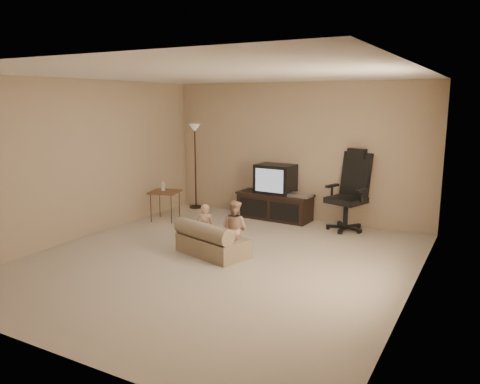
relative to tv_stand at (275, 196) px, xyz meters
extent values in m
plane|color=beige|center=(0.30, -2.49, -0.42)|extent=(5.50, 5.50, 0.00)
plane|color=white|center=(0.30, -2.49, 2.08)|extent=(5.50, 5.50, 0.00)
plane|color=tan|center=(0.30, 0.26, 0.83)|extent=(5.00, 0.00, 5.00)
plane|color=tan|center=(0.30, -5.24, 0.83)|extent=(5.00, 0.00, 5.00)
plane|color=tan|center=(-2.20, -2.49, 0.83)|extent=(0.00, 5.50, 5.50)
plane|color=tan|center=(2.80, -2.49, 0.83)|extent=(0.00, 5.50, 5.50)
cube|color=black|center=(-0.01, 0.00, -0.21)|extent=(1.39, 0.56, 0.44)
cube|color=black|center=(-0.01, 0.00, 0.04)|extent=(1.43, 0.60, 0.04)
cube|color=black|center=(-0.34, -0.23, -0.20)|extent=(0.56, 0.05, 0.33)
cube|color=black|center=(0.30, -0.27, -0.20)|extent=(0.56, 0.05, 0.33)
cube|color=black|center=(-0.01, 0.02, 0.33)|extent=(0.71, 0.52, 0.54)
cube|color=white|center=(-0.02, -0.23, 0.33)|extent=(0.56, 0.04, 0.42)
cube|color=#B9B8BB|center=(0.53, -0.08, 0.09)|extent=(0.40, 0.29, 0.06)
cylinder|color=black|center=(1.38, -0.14, -0.15)|extent=(0.08, 0.08, 0.44)
cube|color=black|center=(1.38, -0.14, 0.10)|extent=(0.69, 0.69, 0.10)
cube|color=black|center=(1.46, 0.11, 0.50)|extent=(0.56, 0.35, 0.77)
cube|color=black|center=(1.46, 0.11, 0.87)|extent=(0.35, 0.20, 0.17)
cube|color=black|center=(1.09, -0.05, 0.31)|extent=(0.17, 0.31, 0.04)
cube|color=black|center=(1.66, -0.23, 0.31)|extent=(0.17, 0.31, 0.04)
cube|color=brown|center=(-1.72, -1.07, 0.11)|extent=(0.60, 0.60, 0.03)
cylinder|color=#301F15|center=(-1.86, -1.31, -0.16)|extent=(0.01, 0.01, 0.54)
cylinder|color=#301F15|center=(-1.48, -1.21, -0.16)|extent=(0.01, 0.01, 0.54)
cylinder|color=#301F15|center=(-1.96, -0.93, -0.16)|extent=(0.01, 0.01, 0.54)
cylinder|color=#301F15|center=(-1.58, -0.83, -0.16)|extent=(0.01, 0.01, 0.54)
cylinder|color=beige|center=(-1.78, -1.04, 0.19)|extent=(0.07, 0.07, 0.14)
cone|color=beige|center=(-1.78, -1.04, 0.29)|extent=(0.06, 0.06, 0.05)
cylinder|color=#301F15|center=(-1.81, 0.06, -0.41)|extent=(0.27, 0.27, 0.03)
cylinder|color=#301F15|center=(-1.81, 0.06, 0.39)|extent=(0.03, 0.03, 1.61)
cone|color=beige|center=(-1.81, 0.06, 1.21)|extent=(0.23, 0.23, 0.15)
cube|color=tan|center=(0.08, -2.30, -0.29)|extent=(1.14, 0.82, 0.27)
cylinder|color=tan|center=(0.04, -2.47, -0.04)|extent=(1.04, 0.51, 0.25)
imported|color=tan|center=(-0.07, -2.27, -0.06)|extent=(0.31, 0.26, 0.72)
imported|color=tan|center=(0.40, -2.23, -0.02)|extent=(0.41, 0.25, 0.81)
camera|label=1|loc=(3.52, -7.73, 1.75)|focal=35.00mm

